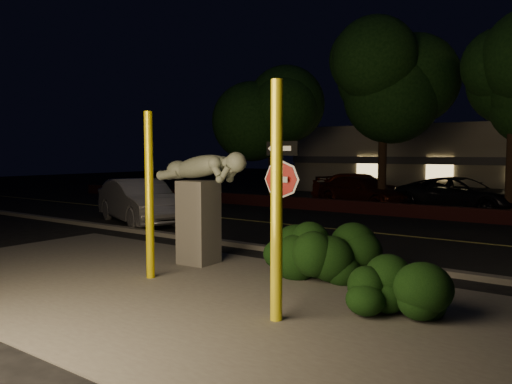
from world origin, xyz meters
TOP-DOWN VIEW (x-y plane):
  - ground at (0.00, 10.00)m, footprint 90.00×90.00m
  - patio at (0.00, -1.00)m, footprint 14.00×6.00m
  - road at (0.00, 7.00)m, footprint 80.00×8.00m
  - lane_marking at (0.00, 7.00)m, footprint 80.00×0.12m
  - curb at (0.00, 2.90)m, footprint 80.00×0.25m
  - brick_wall at (0.00, 11.30)m, footprint 40.00×0.35m
  - parking_lot at (0.00, 17.00)m, footprint 40.00×12.00m
  - building at (0.00, 24.99)m, footprint 22.00×10.20m
  - tree_far_a at (-8.00, 13.00)m, footprint 4.60×4.60m
  - tree_far_b at (-2.50, 13.20)m, footprint 5.20×5.20m
  - yellow_pole_left at (-1.63, -0.66)m, footprint 0.16×0.16m
  - yellow_pole_right at (1.68, -1.28)m, footprint 0.17×0.17m
  - signpost at (0.15, 1.22)m, footprint 0.88×0.24m
  - sculpture at (-1.69, 0.84)m, footprint 2.28×0.75m
  - hedge_center at (0.76, 1.15)m, footprint 2.18×1.08m
  - hedge_right at (1.23, 1.39)m, footprint 1.93×1.34m
  - hedge_far_right at (3.03, -0.15)m, footprint 1.65×1.25m
  - silver_sedan at (-7.64, 4.34)m, footprint 4.89×3.17m
  - parked_car_red at (-4.26, 14.96)m, footprint 4.66×2.17m
  - parked_car_darkred at (-3.52, 13.66)m, footprint 4.99×3.24m
  - parked_car_dark at (0.55, 13.99)m, footprint 5.50×3.29m

SIDE VIEW (x-z plane):
  - ground at x=0.00m, z-range 0.00..0.00m
  - road at x=0.00m, z-range 0.00..0.01m
  - parking_lot at x=0.00m, z-range 0.00..0.01m
  - patio at x=0.00m, z-range 0.00..0.02m
  - lane_marking at x=0.00m, z-range 0.02..0.02m
  - curb at x=0.00m, z-range 0.00..0.12m
  - brick_wall at x=0.00m, z-range 0.00..0.50m
  - hedge_far_right at x=3.03m, z-range 0.00..1.02m
  - hedge_center at x=0.76m, z-range 0.00..1.12m
  - hedge_right at x=1.23m, z-range 0.00..1.15m
  - parked_car_darkred at x=-3.52m, z-range 0.00..1.34m
  - parked_car_dark at x=0.55m, z-range 0.00..1.43m
  - silver_sedan at x=-7.64m, z-range 0.00..1.52m
  - parked_car_red at x=-4.26m, z-range 0.00..1.55m
  - sculpture at x=-1.69m, z-range 0.28..2.72m
  - yellow_pole_left at x=-1.63m, z-range 0.00..3.19m
  - yellow_pole_right at x=1.68m, z-range 0.00..3.43m
  - signpost at x=0.15m, z-range 0.56..3.20m
  - building at x=0.00m, z-range 0.00..4.00m
  - tree_far_a at x=-8.00m, z-range 1.63..9.06m
  - tree_far_b at x=-2.50m, z-range 1.85..10.26m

